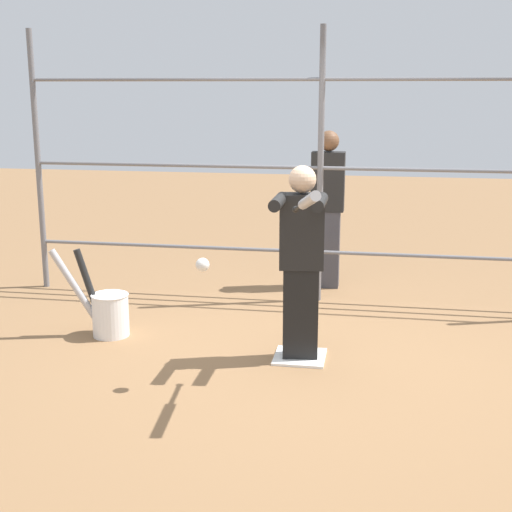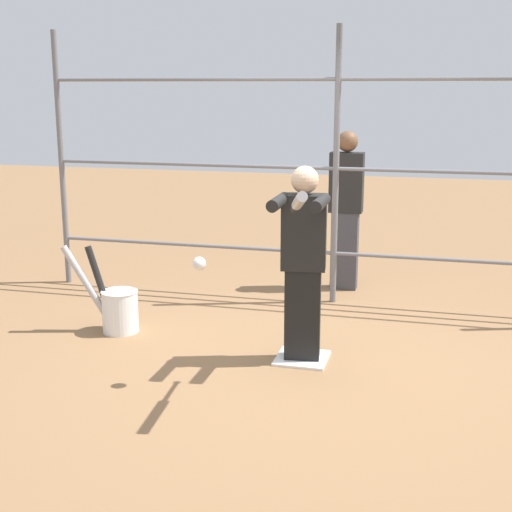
# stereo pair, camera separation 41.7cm
# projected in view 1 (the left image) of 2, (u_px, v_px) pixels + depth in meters

# --- Properties ---
(ground_plane) EXTENTS (24.00, 24.00, 0.00)m
(ground_plane) POSITION_uv_depth(u_px,v_px,m) (300.00, 358.00, 5.63)
(ground_plane) COLOR olive
(home_plate) EXTENTS (0.40, 0.40, 0.02)m
(home_plate) POSITION_uv_depth(u_px,v_px,m) (300.00, 357.00, 5.63)
(home_plate) COLOR white
(home_plate) RESTS_ON ground
(fence_backstop) EXTENTS (5.89, 0.06, 2.65)m
(fence_backstop) POSITION_uv_depth(u_px,v_px,m) (320.00, 168.00, 6.86)
(fence_backstop) COLOR slate
(fence_backstop) RESTS_ON ground
(batter) EXTENTS (0.39, 0.54, 1.52)m
(batter) POSITION_uv_depth(u_px,v_px,m) (301.00, 257.00, 5.43)
(batter) COLOR black
(batter) RESTS_ON ground
(baseball_bat_swinging) EXTENTS (0.26, 0.79, 0.27)m
(baseball_bat_swinging) POSITION_uv_depth(u_px,v_px,m) (307.00, 202.00, 4.46)
(baseball_bat_swinging) COLOR black
(softball_in_flight) EXTENTS (0.10, 0.10, 0.10)m
(softball_in_flight) POSITION_uv_depth(u_px,v_px,m) (203.00, 265.00, 4.91)
(softball_in_flight) COLOR white
(bat_bucket) EXTENTS (0.65, 0.32, 0.77)m
(bat_bucket) POSITION_uv_depth(u_px,v_px,m) (107.00, 311.00, 6.09)
(bat_bucket) COLOR white
(bat_bucket) RESTS_ON ground
(bystander_behind_fence) EXTENTS (0.34, 0.21, 1.65)m
(bystander_behind_fence) POSITION_uv_depth(u_px,v_px,m) (327.00, 207.00, 7.46)
(bystander_behind_fence) COLOR #3F3F47
(bystander_behind_fence) RESTS_ON ground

